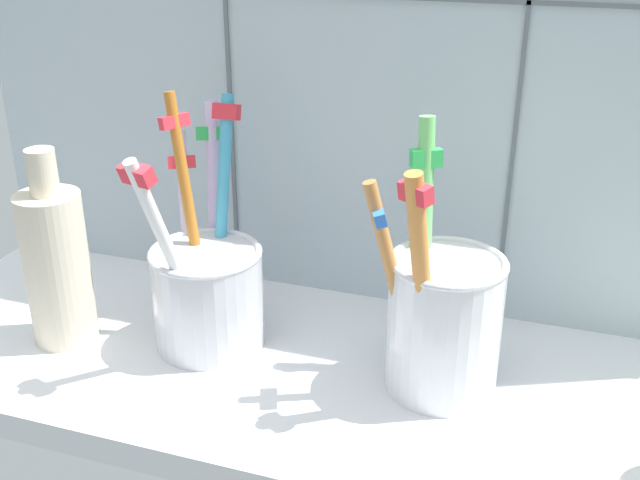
# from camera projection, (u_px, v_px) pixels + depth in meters

# --- Properties ---
(counter_slab) EXTENTS (0.64, 0.22, 0.02)m
(counter_slab) POSITION_uv_depth(u_px,v_px,m) (317.00, 380.00, 0.53)
(counter_slab) COLOR silver
(counter_slab) RESTS_ON ground
(tile_wall_back) EXTENTS (0.64, 0.02, 0.45)m
(tile_wall_back) POSITION_uv_depth(u_px,v_px,m) (371.00, 32.00, 0.54)
(tile_wall_back) COLOR #B2C1CC
(tile_wall_back) RESTS_ON ground
(toothbrush_cup_left) EXTENTS (0.08, 0.13, 0.18)m
(toothbrush_cup_left) POSITION_uv_depth(u_px,v_px,m) (207.00, 285.00, 0.54)
(toothbrush_cup_left) COLOR silver
(toothbrush_cup_left) RESTS_ON counter_slab
(toothbrush_cup_right) EXTENTS (0.09, 0.08, 0.17)m
(toothbrush_cup_right) POSITION_uv_depth(u_px,v_px,m) (442.00, 317.00, 0.48)
(toothbrush_cup_right) COLOR silver
(toothbrush_cup_right) RESTS_ON counter_slab
(ceramic_vase) EXTENTS (0.04, 0.04, 0.14)m
(ceramic_vase) POSITION_uv_depth(u_px,v_px,m) (57.00, 264.00, 0.54)
(ceramic_vase) COLOR beige
(ceramic_vase) RESTS_ON counter_slab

